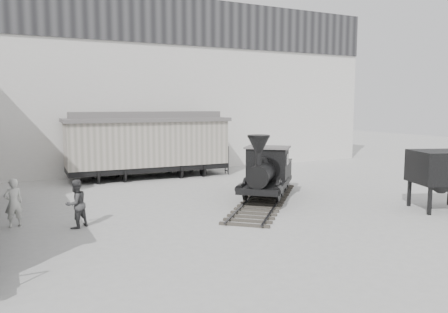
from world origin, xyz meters
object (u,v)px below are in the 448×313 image
coal_hopper (442,172)px  locomotive (266,175)px  boxcar (148,143)px  visitor_b (76,204)px  visitor_a (13,203)px

coal_hopper → locomotive: bearing=157.5°
locomotive → boxcar: (-3.02, 8.17, 0.93)m
locomotive → boxcar: bearing=151.7°
visitor_b → locomotive: bearing=154.5°
boxcar → visitor_a: boxcar is taller
boxcar → locomotive: bearing=-67.6°
visitor_b → coal_hopper: (13.59, -3.83, 0.73)m
boxcar → visitor_a: size_ratio=5.55×
visitor_b → visitor_a: bearing=-61.5°
locomotive → boxcar: 8.76m
visitor_a → visitor_b: visitor_a is taller
locomotive → boxcar: boxcar is taller
boxcar → visitor_b: boxcar is taller
locomotive → coal_hopper: 7.17m
visitor_a → visitor_b: bearing=133.6°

